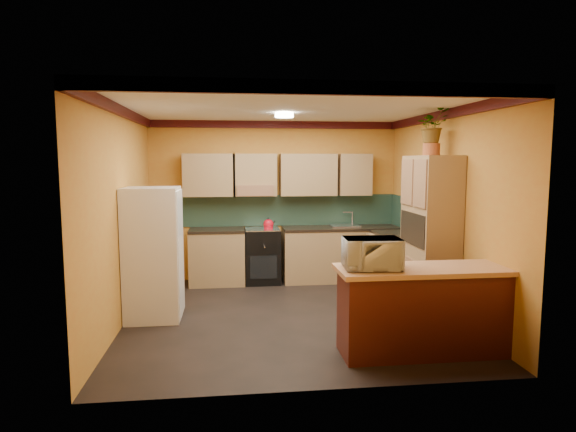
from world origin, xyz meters
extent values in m
plane|color=black|center=(0.00, 0.00, 0.00)|extent=(4.20, 4.20, 0.00)
cube|color=white|center=(0.00, 0.00, 2.70)|extent=(4.20, 4.20, 0.04)
cube|color=gold|center=(0.00, 2.10, 1.35)|extent=(4.20, 0.04, 2.70)
cube|color=gold|center=(0.00, -2.10, 1.35)|extent=(4.20, 0.04, 2.70)
cube|color=gold|center=(-2.10, 0.00, 1.35)|extent=(0.04, 4.20, 2.70)
cube|color=gold|center=(2.10, 0.00, 1.35)|extent=(0.04, 4.20, 2.70)
cube|color=#1E382D|center=(0.25, 2.09, 1.19)|extent=(3.70, 0.02, 0.53)
cube|color=#1E382D|center=(2.09, 1.40, 1.19)|extent=(0.02, 1.40, 0.53)
cube|color=#A38856|center=(0.10, 1.93, 1.80)|extent=(3.10, 0.34, 0.70)
cylinder|color=white|center=(0.00, 0.60, 2.66)|extent=(0.26, 0.26, 0.06)
cube|color=#A38856|center=(0.39, 1.80, 0.44)|extent=(3.65, 0.60, 0.88)
cube|color=black|center=(0.39, 1.80, 0.90)|extent=(3.65, 0.62, 0.04)
cube|color=black|center=(-0.24, 1.80, 0.46)|extent=(0.58, 0.58, 0.91)
cube|color=silver|center=(1.16, 1.80, 0.94)|extent=(0.48, 0.40, 0.03)
cube|color=#A38856|center=(1.80, 0.99, 0.44)|extent=(0.60, 0.80, 0.88)
cube|color=black|center=(1.80, 0.99, 0.90)|extent=(0.62, 0.80, 0.04)
cube|color=white|center=(-1.75, 0.11, 0.85)|extent=(0.68, 0.66, 1.70)
cube|color=#A38856|center=(1.85, -0.13, 1.05)|extent=(0.48, 0.90, 2.10)
cylinder|color=#A95128|center=(1.85, -0.08, 2.18)|extent=(0.22, 0.22, 0.16)
imported|color=#A38856|center=(1.85, -0.08, 2.49)|extent=(0.50, 0.47, 0.45)
cube|color=#501212|center=(1.28, -1.40, 0.44)|extent=(1.80, 0.55, 0.88)
cube|color=tan|center=(1.28, -1.40, 0.91)|extent=(1.90, 0.65, 0.05)
imported|color=white|center=(0.68, -1.40, 1.09)|extent=(0.60, 0.42, 0.32)
camera|label=1|loc=(-0.74, -6.12, 2.03)|focal=30.00mm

